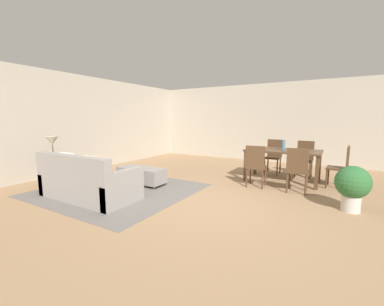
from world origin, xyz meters
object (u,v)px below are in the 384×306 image
Objects in this scene: ottoman_table at (142,175)px; potted_plant at (353,185)px; table_lamp at (52,142)px; dining_chair_far_left at (274,154)px; side_table at (54,166)px; dining_chair_far_right at (305,157)px; dining_table at (283,153)px; dining_chair_near_right at (297,168)px; couch at (87,182)px; vase_centerpiece at (283,145)px; dining_chair_head_east at (342,165)px; dining_chair_near_left at (256,164)px.

potted_plant is (4.06, 0.46, 0.22)m from ottoman_table.
dining_chair_far_left is (3.77, 3.95, -0.48)m from table_lamp.
dining_chair_far_right is at bearing 40.47° from side_table.
dining_table is 1.80× the size of dining_chair_near_right.
dining_chair_far_right is at bearing 112.49° from potted_plant.
couch is 4.09m from dining_chair_near_right.
table_lamp is at bearing -143.44° from dining_table.
vase_centerpiece is (2.92, 3.19, 0.58)m from couch.
table_lamp reaches higher than potted_plant.
dining_chair_near_right is 1.14m from dining_chair_head_east.
couch is at bearing -142.41° from dining_chair_head_east.
couch reaches higher than ottoman_table.
dining_chair_far_left is at bearing 46.33° from table_lamp.
table_lamp is 0.57× the size of dining_chair_far_left.
table_lamp is at bearing -163.72° from potted_plant.
vase_centerpiece is (-0.39, -0.82, 0.36)m from dining_chair_far_right.
dining_chair_far_left is at bearing 89.84° from dining_chair_near_left.
potted_plant is at bearing 16.28° from table_lamp.
ottoman_table is at bearing 38.30° from table_lamp.
dining_chair_near_right is at bearing 18.71° from ottoman_table.
ottoman_table is at bearing -161.29° from dining_chair_near_right.
dining_chair_head_east reaches higher than side_table.
potted_plant is at bearing -47.72° from dining_table.
dining_chair_far_left is (3.77, 3.95, 0.06)m from side_table.
dining_chair_head_east is (1.61, -0.89, 0.00)m from dining_chair_far_left.
dining_chair_head_east is at bearing 27.29° from dining_chair_near_left.
ottoman_table is at bearing -138.56° from dining_chair_far_right.
dining_chair_near_right is 1.23× the size of potted_plant.
potted_plant is (1.34, -1.46, -0.44)m from vase_centerpiece.
dining_chair_near_left is at bearing 179.33° from dining_chair_near_right.
couch is at bearing -157.94° from potted_plant.
dining_table is (2.91, 3.21, 0.37)m from couch.
dining_chair_far_right is (0.40, 0.81, -0.15)m from dining_table.
dining_chair_near_right is 3.89× the size of vase_centerpiece.
dining_table is 0.96m from dining_chair_near_left.
dining_table is at bearing 36.56° from table_lamp.
potted_plant is (0.95, -2.29, -0.08)m from dining_chair_far_right.
vase_centerpiece is at bearing 47.52° from couch.
table_lamp reaches higher than couch.
couch is 3.44m from dining_chair_near_left.
vase_centerpiece reaches higher than dining_table.
couch reaches higher than side_table.
dining_chair_far_right is at bearing 40.47° from table_lamp.
table_lamp is 4.40m from dining_chair_near_left.
side_table is at bearing -139.53° from dining_chair_far_right.
potted_plant is at bearing 6.46° from ottoman_table.
dining_chair_near_left and dining_chair_head_east have the same top height.
couch is 4.36m from vase_centerpiece.
dining_table reaches higher than ottoman_table.
table_lamp is 0.57× the size of dining_chair_head_east.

